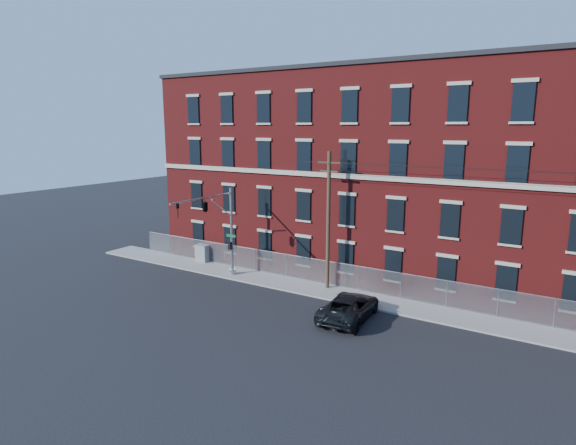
# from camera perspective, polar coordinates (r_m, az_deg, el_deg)

# --- Properties ---
(ground) EXTENTS (140.00, 140.00, 0.00)m
(ground) POSITION_cam_1_polar(r_m,az_deg,el_deg) (32.06, -3.18, -10.17)
(ground) COLOR black
(ground) RESTS_ON ground
(sidewalk) EXTENTS (65.00, 3.00, 0.12)m
(sidewalk) POSITION_cam_1_polar(r_m,az_deg,el_deg) (32.05, 20.62, -10.81)
(sidewalk) COLOR #999791
(sidewalk) RESTS_ON ground
(mill_building) EXTENTS (55.30, 14.32, 16.30)m
(mill_building) POSITION_cam_1_polar(r_m,az_deg,el_deg) (38.83, 24.10, 5.05)
(mill_building) COLOR maroon
(mill_building) RESTS_ON ground
(chain_link_fence) EXTENTS (59.06, 0.06, 1.85)m
(chain_link_fence) POSITION_cam_1_polar(r_m,az_deg,el_deg) (32.91, 21.20, -8.42)
(chain_link_fence) COLOR #A5A8AD
(chain_link_fence) RESTS_ON ground
(traffic_signal_mast) EXTENTS (0.90, 6.75, 7.00)m
(traffic_signal_mast) POSITION_cam_1_polar(r_m,az_deg,el_deg) (35.83, -9.15, 0.98)
(traffic_signal_mast) COLOR #9EA0A5
(traffic_signal_mast) RESTS_ON ground
(utility_pole_near) EXTENTS (1.80, 0.28, 10.00)m
(utility_pole_near) POSITION_cam_1_polar(r_m,az_deg,el_deg) (34.21, 4.87, 0.51)
(utility_pole_near) COLOR #493724
(utility_pole_near) RESTS_ON ground
(pickup_truck) EXTENTS (3.01, 5.79, 1.56)m
(pickup_truck) POSITION_cam_1_polar(r_m,az_deg,el_deg) (30.27, 7.32, -10.00)
(pickup_truck) COLOR black
(pickup_truck) RESTS_ON ground
(utility_cabinet) EXTENTS (1.21, 0.63, 1.49)m
(utility_cabinet) POSITION_cam_1_polar(r_m,az_deg,el_deg) (42.58, -10.28, -3.64)
(utility_cabinet) COLOR gray
(utility_cabinet) RESTS_ON sidewalk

